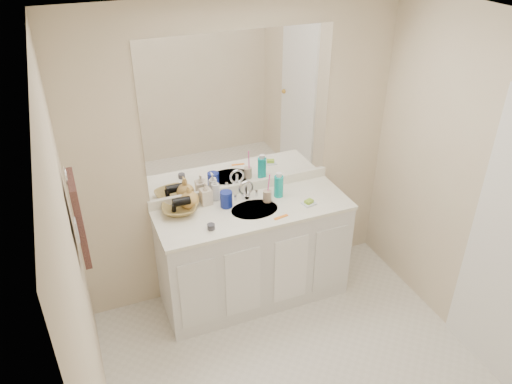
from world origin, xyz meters
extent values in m
cube|color=white|center=(0.00, 0.00, 2.40)|extent=(2.60, 2.60, 0.02)
cube|color=beige|center=(0.00, 1.30, 1.20)|extent=(2.60, 0.02, 2.40)
cube|color=beige|center=(-1.30, 0.00, 1.20)|extent=(0.02, 2.60, 2.40)
cube|color=beige|center=(1.30, 0.00, 1.20)|extent=(0.02, 2.60, 2.40)
cube|color=white|center=(0.00, 1.02, 0.42)|extent=(1.50, 0.55, 0.85)
cube|color=white|center=(0.00, 1.02, 0.86)|extent=(1.52, 0.57, 0.03)
cube|color=white|center=(0.00, 1.29, 0.92)|extent=(1.52, 0.03, 0.08)
cylinder|color=beige|center=(0.00, 1.00, 0.87)|extent=(0.37, 0.37, 0.02)
cylinder|color=silver|center=(0.00, 1.18, 0.94)|extent=(0.02, 0.02, 0.11)
cube|color=white|center=(0.00, 1.29, 1.56)|extent=(1.48, 0.01, 1.20)
cylinder|color=navy|center=(-0.19, 1.13, 0.94)|extent=(0.11, 0.11, 0.13)
cylinder|color=tan|center=(0.14, 1.08, 0.93)|extent=(0.07, 0.07, 0.09)
cylinder|color=#FF43AD|center=(0.15, 1.08, 1.03)|extent=(0.02, 0.04, 0.18)
cylinder|color=#0EABA3|center=(0.25, 1.12, 0.97)|extent=(0.10, 0.10, 0.18)
cube|color=white|center=(0.42, 0.91, 0.89)|extent=(0.11, 0.10, 0.01)
cube|color=#8BBA2D|center=(0.42, 0.91, 0.90)|extent=(0.08, 0.07, 0.02)
cube|color=orange|center=(0.14, 0.83, 0.88)|extent=(0.12, 0.04, 0.00)
cylinder|color=#37363D|center=(-0.39, 0.88, 0.90)|extent=(0.06, 0.06, 0.04)
imported|color=white|center=(-0.23, 1.25, 0.98)|extent=(0.08, 0.08, 0.20)
imported|color=beige|center=(-0.32, 1.22, 0.98)|extent=(0.09, 0.09, 0.19)
imported|color=tan|center=(-0.45, 1.22, 0.97)|extent=(0.16, 0.16, 0.18)
imported|color=olive|center=(-0.54, 1.18, 0.91)|extent=(0.32, 0.32, 0.06)
cylinder|color=black|center=(-0.52, 1.18, 0.97)|extent=(0.13, 0.07, 0.07)
torus|color=silver|center=(-1.27, 0.77, 1.55)|extent=(0.01, 0.11, 0.11)
cube|color=#321D1A|center=(-1.25, 0.77, 1.25)|extent=(0.04, 0.32, 0.55)
cube|color=silver|center=(-1.27, 0.57, 1.30)|extent=(0.01, 0.08, 0.13)
camera|label=1|loc=(-1.20, -1.98, 2.94)|focal=35.00mm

